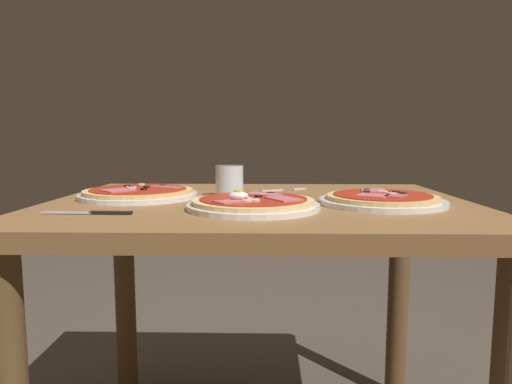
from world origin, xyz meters
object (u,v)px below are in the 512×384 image
object	(u,v)px
pizza_across_right	(139,193)
pizza_foreground	(253,203)
water_glass_near	(229,183)
fork	(280,190)
knife	(93,213)
pizza_across_left	(382,199)
dining_table	(259,247)

from	to	relation	value
pizza_across_right	pizza_foreground	bearing A→B (deg)	-30.95
water_glass_near	fork	size ratio (longest dim) A/B	0.59
knife	pizza_across_left	bearing A→B (deg)	13.82
pizza_across_left	water_glass_near	size ratio (longest dim) A/B	3.55
water_glass_near	fork	distance (m)	0.21
pizza_foreground	knife	size ratio (longest dim) A/B	1.56
pizza_across_right	knife	distance (m)	0.27
dining_table	fork	xyz separation A→B (m)	(0.06, 0.21, 0.13)
pizza_foreground	pizza_across_left	bearing A→B (deg)	14.50
pizza_across_right	fork	size ratio (longest dim) A/B	2.19
pizza_across_left	knife	size ratio (longest dim) A/B	1.57
pizza_across_left	knife	bearing A→B (deg)	-166.18
pizza_across_left	knife	xyz separation A→B (m)	(-0.65, -0.16, -0.01)
pizza_across_right	water_glass_near	xyz separation A→B (m)	(0.25, 0.02, 0.03)
pizza_foreground	fork	size ratio (longest dim) A/B	2.09
pizza_across_right	knife	size ratio (longest dim) A/B	1.63
pizza_across_left	fork	xyz separation A→B (m)	(-0.24, 0.28, -0.01)
pizza_across_left	pizza_across_right	distance (m)	0.64
pizza_across_left	fork	bearing A→B (deg)	131.24
fork	water_glass_near	bearing A→B (deg)	-134.26
dining_table	pizza_across_right	size ratio (longest dim) A/B	3.38
water_glass_near	knife	bearing A→B (deg)	-132.66
water_glass_near	fork	world-z (taller)	water_glass_near
dining_table	water_glass_near	bearing A→B (deg)	142.54
dining_table	pizza_across_left	world-z (taller)	pizza_across_left
fork	dining_table	bearing A→B (deg)	-105.91
water_glass_near	knife	world-z (taller)	water_glass_near
pizza_across_right	fork	bearing A→B (deg)	23.11
knife	dining_table	bearing A→B (deg)	32.86
pizza_across_left	water_glass_near	world-z (taller)	water_glass_near
water_glass_near	knife	size ratio (longest dim) A/B	0.44
dining_table	pizza_foreground	world-z (taller)	pizza_foreground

